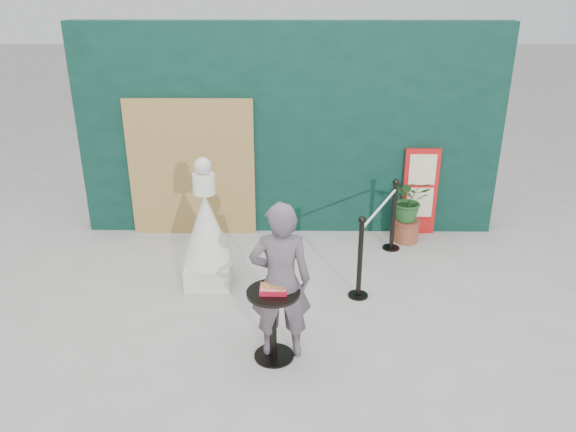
{
  "coord_description": "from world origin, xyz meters",
  "views": [
    {
      "loc": [
        0.06,
        -4.71,
        3.49
      ],
      "look_at": [
        0.0,
        1.2,
        1.0
      ],
      "focal_mm": 35.0,
      "sensor_mm": 36.0,
      "label": 1
    }
  ],
  "objects": [
    {
      "name": "stanchion_barrier",
      "position": [
        1.14,
        1.76,
        0.49
      ],
      "size": [
        0.84,
        1.54,
        1.03
      ],
      "color": "black",
      "rests_on": "ground"
    },
    {
      "name": "food_basket",
      "position": [
        -0.12,
        -0.06,
        0.79
      ],
      "size": [
        0.26,
        0.19,
        0.11
      ],
      "color": "red",
      "rests_on": "cafe_table"
    },
    {
      "name": "back_wall",
      "position": [
        0.0,
        3.15,
        1.5
      ],
      "size": [
        6.0,
        0.3,
        3.0
      ],
      "primitive_type": "cube",
      "color": "black",
      "rests_on": "ground"
    },
    {
      "name": "ground",
      "position": [
        0.0,
        0.0,
        0.0
      ],
      "size": [
        60.0,
        60.0,
        0.0
      ],
      "primitive_type": "plane",
      "color": "#ADAAA5",
      "rests_on": "ground"
    },
    {
      "name": "woman",
      "position": [
        -0.06,
        0.0,
        0.82
      ],
      "size": [
        0.62,
        0.42,
        1.64
      ],
      "primitive_type": "imported",
      "rotation": [
        0.0,
        0.0,
        3.19
      ],
      "color": "slate",
      "rests_on": "ground"
    },
    {
      "name": "statue",
      "position": [
        -0.98,
        1.41,
        0.67
      ],
      "size": [
        0.64,
        0.64,
        1.63
      ],
      "color": "silver",
      "rests_on": "ground"
    },
    {
      "name": "bamboo_fence",
      "position": [
        -1.4,
        2.94,
        1.0
      ],
      "size": [
        1.8,
        0.08,
        2.0
      ],
      "primitive_type": "cube",
      "color": "tan",
      "rests_on": "ground"
    },
    {
      "name": "cafe_table",
      "position": [
        -0.13,
        -0.07,
        0.5
      ],
      "size": [
        0.52,
        0.52,
        0.75
      ],
      "color": "black",
      "rests_on": "ground"
    },
    {
      "name": "menu_board",
      "position": [
        1.9,
        2.95,
        0.65
      ],
      "size": [
        0.5,
        0.07,
        1.3
      ],
      "color": "red",
      "rests_on": "ground"
    },
    {
      "name": "planter",
      "position": [
        1.69,
        2.66,
        0.55
      ],
      "size": [
        0.56,
        0.49,
        0.95
      ],
      "color": "brown",
      "rests_on": "ground"
    }
  ]
}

